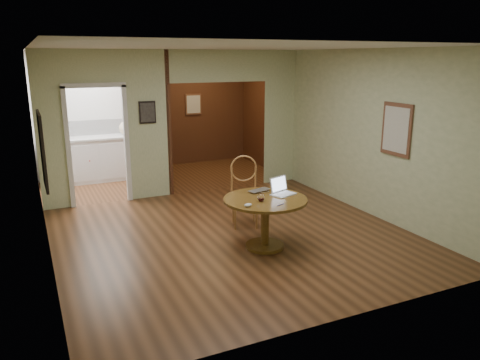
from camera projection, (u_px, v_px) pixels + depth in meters
name	position (u px, v px, depth m)	size (l,w,h in m)	color
floor	(234.00, 237.00, 6.90)	(5.00, 5.00, 0.00)	#442613
room_shell	(147.00, 125.00, 9.10)	(5.20, 7.50, 5.00)	silver
dining_table	(265.00, 211.00, 6.38)	(1.14, 1.14, 0.71)	brown
chair	(244.00, 187.00, 7.26)	(0.59, 0.59, 1.09)	olive
open_laptop	(281.00, 189.00, 6.53)	(0.38, 0.38, 0.23)	silver
closed_laptop	(262.00, 191.00, 6.61)	(0.34, 0.22, 0.03)	silver
mouse	(248.00, 205.00, 5.96)	(0.11, 0.06, 0.05)	silver
wine_glass	(261.00, 197.00, 6.19)	(0.10, 0.10, 0.11)	white
pen	(281.00, 205.00, 6.04)	(0.01, 0.01, 0.13)	#0C1154
kitchen_cabinet	(95.00, 159.00, 9.91)	(2.06, 0.60, 0.94)	silver
grocery_bag	(126.00, 128.00, 10.03)	(0.29, 0.25, 0.29)	beige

